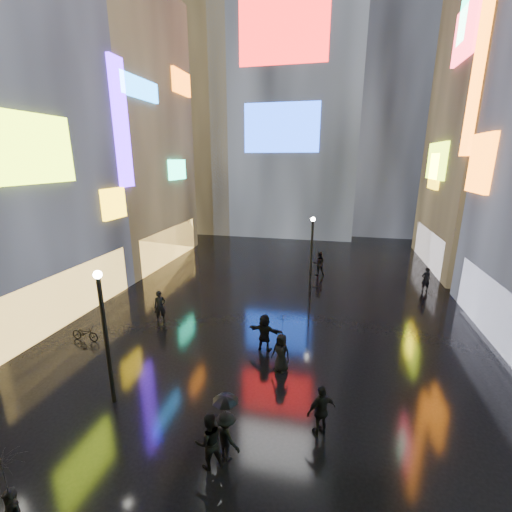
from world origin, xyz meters
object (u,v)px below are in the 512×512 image
(lamp_far, at_px, (312,251))
(pedestrian_3, at_px, (321,411))
(lamp_near, at_px, (105,331))
(bicycle, at_px, (85,333))

(lamp_far, distance_m, pedestrian_3, 12.90)
(lamp_far, bearing_deg, lamp_near, -116.32)
(lamp_near, distance_m, bicycle, 6.11)
(pedestrian_3, relative_size, bicycle, 1.19)
(lamp_far, relative_size, pedestrian_3, 2.90)
(lamp_far, distance_m, bicycle, 14.17)
(pedestrian_3, bearing_deg, lamp_near, -33.19)
(lamp_near, distance_m, pedestrian_3, 7.93)
(lamp_far, xyz_separation_m, bicycle, (-10.52, -9.15, -2.55))
(lamp_near, xyz_separation_m, lamp_far, (6.34, 12.82, 0.00))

